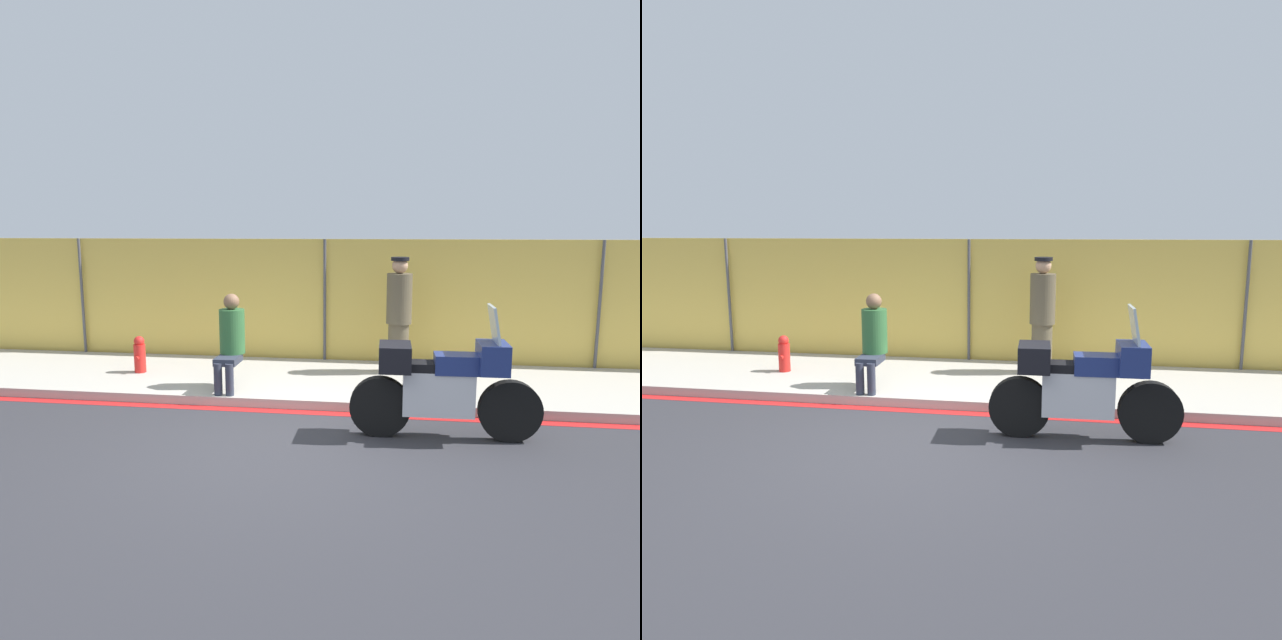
% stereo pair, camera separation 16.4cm
% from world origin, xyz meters
% --- Properties ---
extents(ground_plane, '(120.00, 120.00, 0.00)m').
position_xyz_m(ground_plane, '(0.00, 0.00, 0.00)').
color(ground_plane, '#2D2D33').
extents(sidewalk, '(33.18, 2.43, 0.13)m').
position_xyz_m(sidewalk, '(0.00, 2.61, 0.06)').
color(sidewalk, '#ADA89E').
rests_on(sidewalk, ground_plane).
extents(curb_paint_stripe, '(33.18, 0.18, 0.01)m').
position_xyz_m(curb_paint_stripe, '(0.00, 1.30, 0.00)').
color(curb_paint_stripe, red).
rests_on(curb_paint_stripe, ground_plane).
extents(storefront_fence, '(31.52, 0.17, 2.21)m').
position_xyz_m(storefront_fence, '(-0.00, 3.91, 1.11)').
color(storefront_fence, gold).
rests_on(storefront_fence, ground_plane).
extents(motorcycle, '(2.18, 0.52, 1.56)m').
position_xyz_m(motorcycle, '(1.78, 0.61, 0.63)').
color(motorcycle, black).
rests_on(motorcycle, ground_plane).
extents(officer_standing, '(0.40, 0.40, 1.82)m').
position_xyz_m(officer_standing, '(1.27, 3.11, 1.06)').
color(officer_standing, brown).
rests_on(officer_standing, sidewalk).
extents(person_seated_on_curb, '(0.36, 0.68, 1.35)m').
position_xyz_m(person_seated_on_curb, '(-1.09, 1.87, 0.88)').
color(person_seated_on_curb, '#2D3342').
rests_on(person_seated_on_curb, sidewalk).
extents(fire_hydrant, '(0.18, 0.23, 0.58)m').
position_xyz_m(fire_hydrant, '(-2.79, 2.53, 0.42)').
color(fire_hydrant, red).
rests_on(fire_hydrant, sidewalk).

